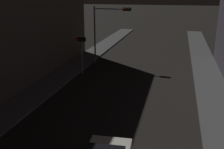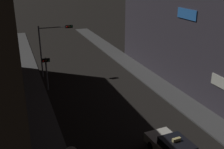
% 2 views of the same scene
% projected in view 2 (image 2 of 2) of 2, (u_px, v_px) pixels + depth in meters
% --- Properties ---
extents(sidewalk_left, '(2.46, 55.28, 0.13)m').
position_uv_depth(sidewalk_left, '(32.00, 86.00, 28.14)').
color(sidewalk_left, '#4C4C4C').
rests_on(sidewalk_left, ground_plane).
extents(sidewalk_right, '(2.46, 55.28, 0.13)m').
position_uv_depth(sidewalk_right, '(140.00, 71.00, 32.26)').
color(sidewalk_right, '#4C4C4C').
rests_on(sidewalk_right, ground_plane).
extents(traffic_light_overhead, '(3.76, 0.42, 5.75)m').
position_uv_depth(traffic_light_overhead, '(52.00, 40.00, 29.77)').
color(traffic_light_overhead, slate).
rests_on(traffic_light_overhead, ground_plane).
extents(traffic_light_left_kerb, '(0.80, 0.42, 3.37)m').
position_uv_depth(traffic_light_left_kerb, '(46.00, 67.00, 26.45)').
color(traffic_light_left_kerb, slate).
rests_on(traffic_light_left_kerb, ground_plane).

